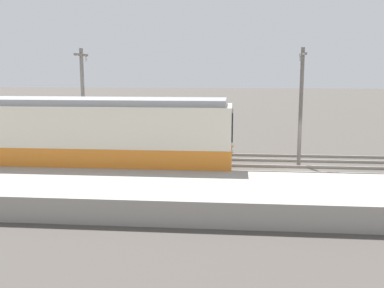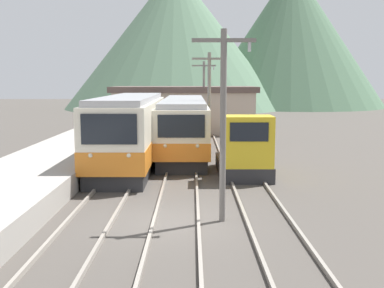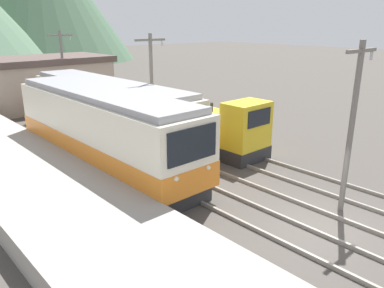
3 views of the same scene
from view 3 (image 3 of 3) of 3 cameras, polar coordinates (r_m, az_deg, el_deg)
ground_plane at (r=13.95m, az=18.45°, el=-11.62°), size 200.00×200.00×0.00m
track_left at (r=11.99m, az=12.03°, el=-15.89°), size 1.54×60.00×0.14m
track_center at (r=14.08m, az=18.89°, el=-11.07°), size 1.54×60.00×0.14m
track_right at (r=16.55m, az=24.05°, el=-7.23°), size 1.54×60.00×0.14m
commuter_train_left at (r=18.19m, az=-13.43°, el=1.71°), size 2.84×12.71×3.77m
commuter_train_center at (r=23.25m, az=-12.71°, el=4.90°), size 2.84×14.72×3.45m
shunting_locomotive at (r=19.88m, az=5.11°, el=1.89°), size 2.40×4.90×3.00m
catenary_mast_near at (r=14.19m, az=23.24°, el=3.10°), size 2.00×0.20×6.16m
catenary_mast_mid at (r=21.65m, az=-6.15°, el=9.09°), size 2.00×0.20×6.16m
catenary_mast_far at (r=31.77m, az=-19.03°, el=11.02°), size 2.00×0.20×6.16m
station_building at (r=33.73m, az=-23.26°, el=8.59°), size 12.60×6.30×4.06m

